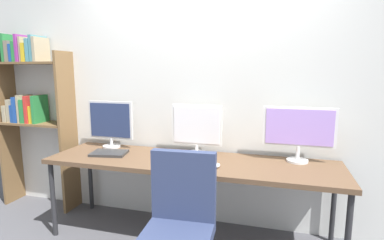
# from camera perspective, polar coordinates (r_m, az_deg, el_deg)

# --- Properties ---
(wall_back) EXTENTS (4.96, 0.10, 2.60)m
(wall_back) POSITION_cam_1_polar(r_m,az_deg,el_deg) (2.99, 1.94, 5.10)
(wall_back) COLOR silver
(wall_back) RESTS_ON ground_plane
(desk) EXTENTS (2.56, 0.68, 0.74)m
(desk) POSITION_cam_1_polar(r_m,az_deg,el_deg) (2.71, -0.29, -8.48)
(desk) COLOR brown
(desk) RESTS_ON ground_plane
(bookshelf) EXTENTS (0.83, 0.28, 1.90)m
(bookshelf) POSITION_cam_1_polar(r_m,az_deg,el_deg) (3.77, -28.03, 3.45)
(bookshelf) COLOR brown
(bookshelf) RESTS_ON ground_plane
(monitor_left) EXTENTS (0.48, 0.18, 0.47)m
(monitor_left) POSITION_cam_1_polar(r_m,az_deg,el_deg) (3.18, -14.98, -0.49)
(monitor_left) COLOR silver
(monitor_left) RESTS_ON desk
(monitor_center) EXTENTS (0.47, 0.18, 0.47)m
(monitor_center) POSITION_cam_1_polar(r_m,az_deg,el_deg) (2.83, 0.90, -1.47)
(monitor_center) COLOR silver
(monitor_center) RESTS_ON desk
(monitor_right) EXTENTS (0.60, 0.18, 0.47)m
(monitor_right) POSITION_cam_1_polar(r_m,az_deg,el_deg) (2.74, 19.41, -1.80)
(monitor_right) COLOR silver
(monitor_right) RESTS_ON desk
(keyboard_main) EXTENTS (0.39, 0.13, 0.02)m
(keyboard_main) POSITION_cam_1_polar(r_m,az_deg,el_deg) (2.48, -1.79, -8.81)
(keyboard_main) COLOR #38383D
(keyboard_main) RESTS_ON desk
(computer_mouse) EXTENTS (0.06, 0.10, 0.03)m
(computer_mouse) POSITION_cam_1_polar(r_m,az_deg,el_deg) (2.51, 4.61, -8.47)
(computer_mouse) COLOR silver
(computer_mouse) RESTS_ON desk
(laptop_closed) EXTENTS (0.35, 0.27, 0.02)m
(laptop_closed) POSITION_cam_1_polar(r_m,az_deg,el_deg) (2.97, -15.24, -6.01)
(laptop_closed) COLOR #2D2D2D
(laptop_closed) RESTS_ON desk
(coffee_mug) EXTENTS (0.11, 0.08, 0.09)m
(coffee_mug) POSITION_cam_1_polar(r_m,az_deg,el_deg) (2.58, 2.14, -7.27)
(coffee_mug) COLOR orange
(coffee_mug) RESTS_ON desk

